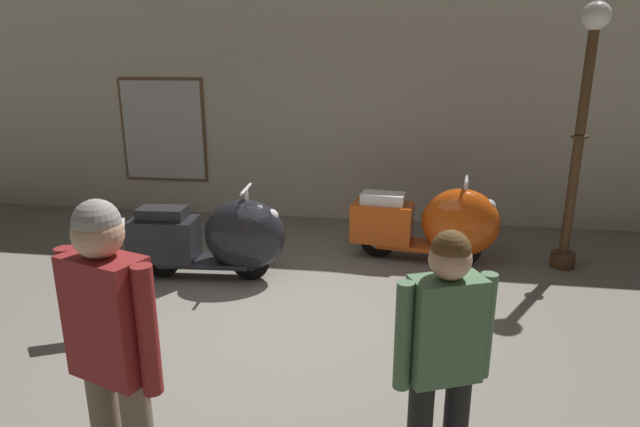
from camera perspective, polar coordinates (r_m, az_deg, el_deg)
The scene contains 8 objects.
ground_plane at distance 5.10m, azimuth -3.20°, elevation -11.51°, with size 60.00×60.00×0.00m, color slate.
showroom_back_wall at distance 8.00m, azimuth 1.77°, elevation 12.52°, with size 18.00×0.24×3.72m.
scooter_0 at distance 5.95m, azimuth -10.79°, elevation -2.56°, with size 1.77×0.62×1.06m.
scooter_1 at distance 6.47m, azimuth 12.47°, elevation -1.08°, with size 1.81×0.71×1.07m.
lamppost at distance 6.58m, azimuth 26.52°, elevation 8.66°, with size 0.30×0.30×2.98m.
visitor_0 at distance 2.86m, azimuth 13.23°, elevation -14.72°, with size 0.50×0.35×1.59m.
visitor_1 at distance 2.83m, azimuth -21.65°, elevation -13.36°, with size 0.57×0.37×1.77m.
info_stanchion at distance 5.25m, azimuth -21.67°, elevation -6.96°, with size 0.39×0.34×0.99m.
Camera 1 is at (0.96, -4.41, 2.37)m, focal length 29.44 mm.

